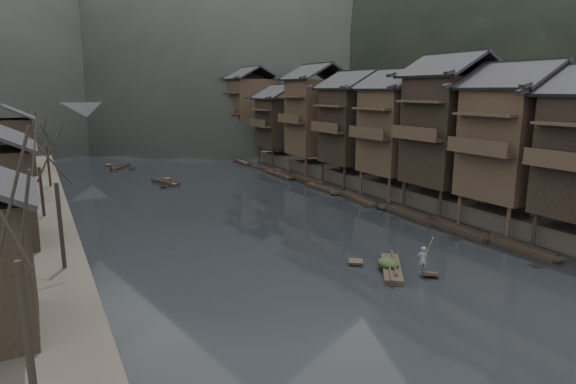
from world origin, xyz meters
TOP-DOWN VIEW (x-y plane):
  - water at (0.00, 0.00)m, footprint 300.00×300.00m
  - right_bank at (35.00, 40.00)m, footprint 40.00×200.00m
  - stilt_houses at (17.28, 19.50)m, footprint 9.00×67.60m
  - bare_trees at (-17.00, 14.15)m, footprint 3.86×64.35m
  - moored_sampans at (11.96, 21.77)m, footprint 2.91×61.32m
  - midriver_boats at (-4.97, 39.36)m, footprint 5.99×20.80m
  - stone_bridge at (-0.00, 72.00)m, footprint 40.00×6.00m
  - hero_sampan at (2.13, -4.40)m, footprint 3.92×4.89m
  - cargo_heap at (1.98, -4.20)m, footprint 1.19×1.55m
  - boatman at (3.24, -5.93)m, footprint 0.73×0.64m
  - bamboo_pole at (3.44, -5.93)m, footprint 1.12×2.21m

SIDE VIEW (x-z plane):
  - water at x=0.00m, z-range 0.00..0.00m
  - hero_sampan at x=2.13m, z-range -0.02..0.42m
  - midriver_boats at x=-4.97m, z-range -0.02..0.42m
  - moored_sampans at x=11.96m, z-range -0.03..0.44m
  - cargo_heap at x=1.98m, z-range 0.44..1.15m
  - right_bank at x=35.00m, z-range 0.00..1.80m
  - boatman at x=3.24m, z-range 0.44..2.14m
  - bamboo_pole at x=3.44m, z-range 2.14..5.25m
  - stone_bridge at x=0.00m, z-range 0.61..9.61m
  - bare_trees at x=-17.00m, z-range 2.57..10.30m
  - stilt_houses at x=17.28m, z-range 1.05..16.54m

